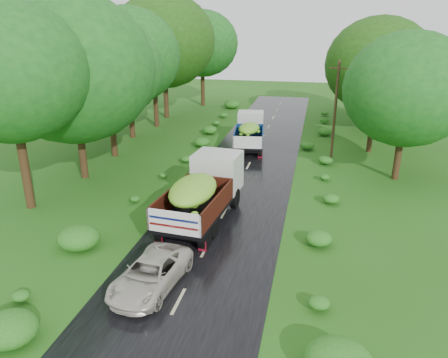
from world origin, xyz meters
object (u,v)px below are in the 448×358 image
(truck_near, at_px, (204,189))
(truck_far, at_px, (250,130))
(car, at_px, (151,274))
(utility_pole, at_px, (335,112))

(truck_near, bearing_deg, truck_far, 94.67)
(truck_near, height_order, car, truck_near)
(car, height_order, utility_pole, utility_pole)
(truck_near, relative_size, car, 1.69)
(truck_far, bearing_deg, car, -98.53)
(truck_near, xyz_separation_m, utility_pole, (6.47, 10.81, 2.03))
(truck_near, bearing_deg, utility_pole, 64.46)
(utility_pole, bearing_deg, truck_far, -179.94)
(car, bearing_deg, utility_pole, 74.95)
(truck_far, relative_size, car, 1.46)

